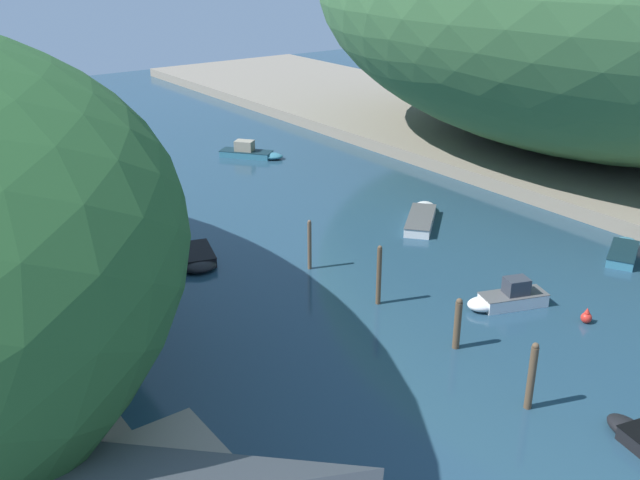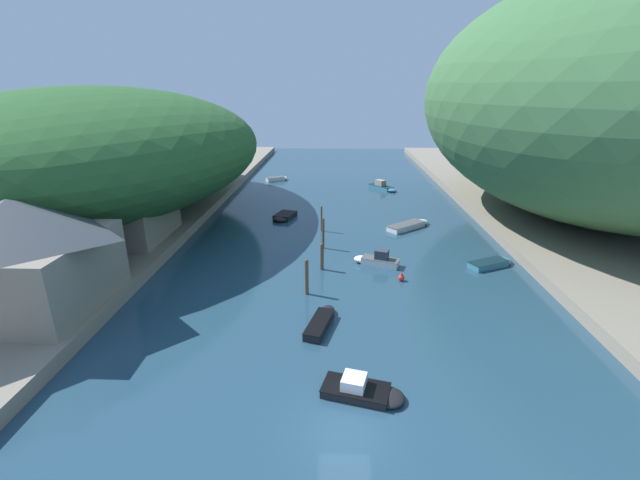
# 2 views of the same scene
# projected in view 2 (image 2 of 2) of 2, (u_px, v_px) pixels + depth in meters

# --- Properties ---
(water_surface) EXTENTS (130.00, 130.00, 0.00)m
(water_surface) POSITION_uv_depth(u_px,v_px,m) (341.00, 228.00, 47.57)
(water_surface) COLOR #234256
(water_surface) RESTS_ON ground
(left_bank) EXTENTS (22.00, 120.00, 0.96)m
(left_bank) POSITION_uv_depth(u_px,v_px,m) (104.00, 221.00, 48.38)
(left_bank) COLOR gray
(left_bank) RESTS_ON ground
(right_bank) EXTENTS (22.00, 120.00, 0.96)m
(right_bank) POSITION_uv_depth(u_px,v_px,m) (587.00, 227.00, 46.43)
(right_bank) COLOR gray
(right_bank) RESTS_ON ground
(hillside_left) EXTENTS (35.40, 49.55, 14.04)m
(hillside_left) POSITION_uv_depth(u_px,v_px,m) (100.00, 150.00, 49.33)
(hillside_left) COLOR #285628
(hillside_left) RESTS_ON left_bank
(hillside_right) EXTENTS (37.10, 51.94, 25.06)m
(hillside_right) POSITION_uv_depth(u_px,v_px,m) (608.00, 100.00, 44.88)
(hillside_right) COLOR #3D6B3D
(hillside_right) RESTS_ON right_bank
(waterfront_building) EXTENTS (10.09, 9.83, 7.34)m
(waterfront_building) POSITION_uv_depth(u_px,v_px,m) (19.00, 252.00, 27.54)
(waterfront_building) COLOR gray
(waterfront_building) RESTS_ON left_bank
(boathouse_shed) EXTENTS (5.51, 9.35, 5.07)m
(boathouse_shed) POSITION_uv_depth(u_px,v_px,m) (137.00, 212.00, 40.88)
(boathouse_shed) COLOR gray
(boathouse_shed) RESTS_ON left_bank
(boat_navy_launch) EXTENTS (4.20, 2.56, 1.45)m
(boat_navy_launch) POSITION_uv_depth(u_px,v_px,m) (376.00, 260.00, 37.64)
(boat_navy_launch) COLOR white
(boat_navy_launch) RESTS_ON water_surface
(boat_yellow_tender) EXTENTS (2.93, 4.12, 0.58)m
(boat_yellow_tender) POSITION_uv_depth(u_px,v_px,m) (284.00, 217.00, 50.70)
(boat_yellow_tender) COLOR black
(boat_yellow_tender) RESTS_ON water_surface
(boat_open_rowboat) EXTENTS (4.39, 5.01, 1.36)m
(boat_open_rowboat) POSITION_uv_depth(u_px,v_px,m) (383.00, 187.00, 65.28)
(boat_open_rowboat) COLOR teal
(boat_open_rowboat) RESTS_ON water_surface
(boat_mid_channel) EXTENTS (2.15, 4.60, 0.56)m
(boat_mid_channel) POSITION_uv_depth(u_px,v_px,m) (322.00, 321.00, 28.21)
(boat_mid_channel) COLOR black
(boat_mid_channel) RESTS_ON water_surface
(boat_small_dinghy) EXTENTS (5.44, 4.92, 0.60)m
(boat_small_dinghy) POSITION_uv_depth(u_px,v_px,m) (410.00, 225.00, 47.64)
(boat_small_dinghy) COLOR white
(boat_small_dinghy) RESTS_ON water_surface
(boat_white_cruiser) EXTENTS (4.52, 3.16, 0.53)m
(boat_white_cruiser) POSITION_uv_depth(u_px,v_px,m) (493.00, 263.00, 37.46)
(boat_white_cruiser) COLOR teal
(boat_white_cruiser) RESTS_ON water_surface
(boat_moored_right) EXTENTS (3.88, 2.92, 0.66)m
(boat_moored_right) POSITION_uv_depth(u_px,v_px,m) (278.00, 179.00, 71.43)
(boat_moored_right) COLOR white
(boat_moored_right) RESTS_ON water_surface
(boat_far_upstream) EXTENTS (4.48, 2.68, 1.03)m
(boat_far_upstream) POSITION_uv_depth(u_px,v_px,m) (363.00, 390.00, 21.66)
(boat_far_upstream) COLOR black
(boat_far_upstream) RESTS_ON water_surface
(mooring_post_second) EXTENTS (0.29, 0.29, 2.85)m
(mooring_post_second) POSITION_uv_depth(u_px,v_px,m) (307.00, 277.00, 31.97)
(mooring_post_second) COLOR brown
(mooring_post_second) RESTS_ON water_surface
(mooring_post_middle) EXTENTS (0.31, 0.31, 2.42)m
(mooring_post_middle) POSITION_uv_depth(u_px,v_px,m) (322.00, 256.00, 36.39)
(mooring_post_middle) COLOR brown
(mooring_post_middle) RESTS_ON water_surface
(mooring_post_fourth) EXTENTS (0.24, 0.24, 3.09)m
(mooring_post_fourth) POSITION_uv_depth(u_px,v_px,m) (323.00, 233.00, 41.11)
(mooring_post_fourth) COLOR brown
(mooring_post_fourth) RESTS_ON water_surface
(mooring_post_farthest) EXTENTS (0.22, 0.22, 2.83)m
(mooring_post_farthest) POSITION_uv_depth(u_px,v_px,m) (321.00, 219.00, 46.12)
(mooring_post_farthest) COLOR brown
(mooring_post_farthest) RESTS_ON water_surface
(channel_buoy_near) EXTENTS (0.51, 0.51, 0.77)m
(channel_buoy_near) POSITION_uv_depth(u_px,v_px,m) (401.00, 277.00, 34.55)
(channel_buoy_near) COLOR red
(channel_buoy_near) RESTS_ON water_surface
(person_on_quay) EXTENTS (0.34, 0.43, 1.69)m
(person_on_quay) POSITION_uv_depth(u_px,v_px,m) (96.00, 281.00, 30.04)
(person_on_quay) COLOR #282D3D
(person_on_quay) RESTS_ON left_bank
(person_by_boathouse) EXTENTS (0.32, 0.43, 1.69)m
(person_by_boathouse) POSITION_uv_depth(u_px,v_px,m) (96.00, 274.00, 31.27)
(person_by_boathouse) COLOR #282D3D
(person_by_boathouse) RESTS_ON left_bank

